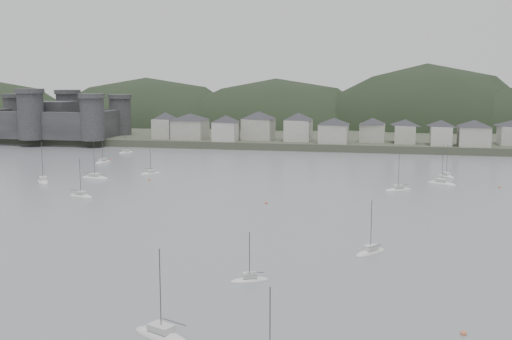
# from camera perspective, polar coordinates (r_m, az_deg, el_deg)

# --- Properties ---
(ground) EXTENTS (900.00, 900.00, 0.00)m
(ground) POSITION_cam_1_polar(r_m,az_deg,el_deg) (90.65, -10.53, -10.49)
(ground) COLOR slate
(ground) RESTS_ON ground
(far_shore_land) EXTENTS (900.00, 250.00, 3.00)m
(far_shore_land) POSITION_cam_1_polar(r_m,az_deg,el_deg) (376.36, 7.31, 4.04)
(far_shore_land) COLOR #383D2D
(far_shore_land) RESTS_ON ground
(forested_ridge) EXTENTS (851.55, 103.94, 102.57)m
(forested_ridge) POSITION_cam_1_polar(r_m,az_deg,el_deg) (351.74, 7.67, 1.65)
(forested_ridge) COLOR black
(forested_ridge) RESTS_ON ground
(castle) EXTENTS (66.00, 43.00, 20.00)m
(castle) POSITION_cam_1_polar(r_m,az_deg,el_deg) (301.62, -18.29, 4.46)
(castle) COLOR #2D2D2F
(castle) RESTS_ON far_shore_land
(waterfront_town) EXTENTS (451.48, 28.46, 12.92)m
(waterfront_town) POSITION_cam_1_polar(r_m,az_deg,el_deg) (263.43, 16.10, 3.55)
(waterfront_town) COLOR #9A988D
(waterfront_town) RESTS_ON far_shore_land
(moored_fleet) EXTENTS (239.36, 177.35, 13.21)m
(moored_fleet) POSITION_cam_1_polar(r_m,az_deg,el_deg) (150.03, 1.80, -2.77)
(moored_fleet) COLOR silver
(moored_fleet) RESTS_ON ground
(mooring_buoys) EXTENTS (150.97, 137.37, 0.70)m
(mooring_buoys) POSITION_cam_1_polar(r_m,az_deg,el_deg) (144.08, 2.89, -3.25)
(mooring_buoys) COLOR #CE6A44
(mooring_buoys) RESTS_ON ground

